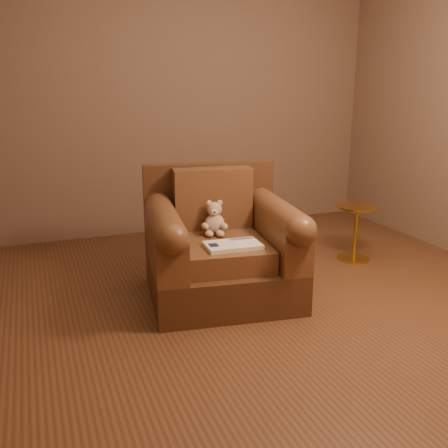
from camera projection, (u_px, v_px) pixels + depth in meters
name	position (u px, v px, depth m)	size (l,w,h in m)	color
floor	(274.00, 297.00, 3.66)	(4.00, 4.00, 0.00)	brown
room	(282.00, 50.00, 3.19)	(4.02, 4.02, 2.71)	brown
armchair	(220.00, 248.00, 3.63)	(1.15, 1.11, 0.92)	#482B18
teddy_bear	(215.00, 221.00, 3.66)	(0.19, 0.21, 0.26)	tan
guidebook	(233.00, 245.00, 3.37)	(0.39, 0.25, 0.03)	beige
side_table	(356.00, 231.00, 4.37)	(0.35, 0.35, 0.49)	gold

